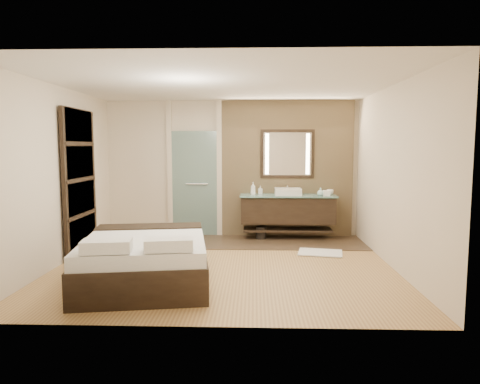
{
  "coord_description": "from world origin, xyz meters",
  "views": [
    {
      "loc": [
        0.45,
        -6.33,
        1.78
      ],
      "look_at": [
        0.22,
        0.6,
        1.05
      ],
      "focal_mm": 32.0,
      "sensor_mm": 36.0,
      "label": 1
    }
  ],
  "objects_px": {
    "vanity": "(288,209)",
    "mirror_unit": "(287,154)",
    "bed": "(145,259)",
    "waste_bin": "(261,233)"
  },
  "relations": [
    {
      "from": "vanity",
      "to": "bed",
      "type": "distance_m",
      "value": 3.5
    },
    {
      "from": "vanity",
      "to": "mirror_unit",
      "type": "xyz_separation_m",
      "value": [
        0.0,
        0.24,
        1.07
      ]
    },
    {
      "from": "mirror_unit",
      "to": "bed",
      "type": "height_order",
      "value": "mirror_unit"
    },
    {
      "from": "bed",
      "to": "waste_bin",
      "type": "height_order",
      "value": "bed"
    },
    {
      "from": "vanity",
      "to": "bed",
      "type": "height_order",
      "value": "vanity"
    },
    {
      "from": "mirror_unit",
      "to": "vanity",
      "type": "bearing_deg",
      "value": -90.0
    },
    {
      "from": "mirror_unit",
      "to": "bed",
      "type": "distance_m",
      "value": 3.92
    },
    {
      "from": "vanity",
      "to": "mirror_unit",
      "type": "distance_m",
      "value": 1.1
    },
    {
      "from": "waste_bin",
      "to": "bed",
      "type": "bearing_deg",
      "value": -119.72
    },
    {
      "from": "bed",
      "to": "waste_bin",
      "type": "distance_m",
      "value": 3.15
    }
  ]
}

